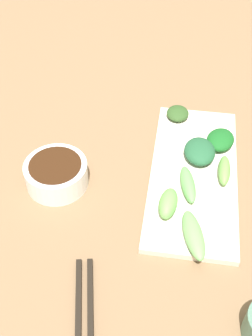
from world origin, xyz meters
The scene contains 11 objects.
tabletop centered at (0.00, 0.00, 0.01)m, with size 2.10×2.10×0.02m, color brown.
sauce_bowl centered at (-0.11, -0.04, 0.05)m, with size 0.11×0.11×0.05m.
serving_plate centered at (0.13, 0.01, 0.03)m, with size 0.15×0.35×0.01m, color silver.
broccoli_stalk_0 centered at (0.13, -0.13, 0.04)m, with size 0.03×0.09×0.02m, color #6BA95A.
broccoli_leafy_1 centered at (0.09, 0.16, 0.04)m, with size 0.04×0.05×0.02m, color #2F4F22.
broccoli_leafy_2 centered at (0.17, 0.09, 0.04)m, with size 0.05×0.06×0.02m, color #185C20.
broccoli_stalk_3 centered at (0.09, -0.08, 0.05)m, with size 0.03×0.06×0.03m, color #69AF51.
broccoli_leafy_4 centered at (0.13, 0.05, 0.05)m, with size 0.06×0.07×0.03m, color #225735.
broccoli_stalk_5 centered at (0.12, -0.03, 0.04)m, with size 0.02×0.08×0.02m, color #63B157.
broccoli_stalk_6 centered at (0.18, 0.01, 0.04)m, with size 0.02×0.07×0.02m, color #6BA94B.
chopsticks centered at (0.00, -0.30, 0.02)m, with size 0.07×0.23×0.01m.
Camera 1 is at (0.09, -0.52, 0.59)m, focal length 46.21 mm.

